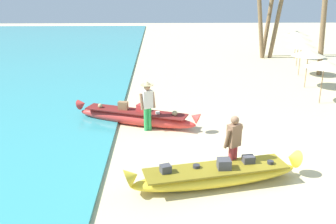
{
  "coord_description": "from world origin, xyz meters",
  "views": [
    {
      "loc": [
        -2.45,
        -9.76,
        4.96
      ],
      "look_at": [
        -2.15,
        1.94,
        0.9
      ],
      "focal_mm": 39.8,
      "sensor_mm": 36.0,
      "label": 1
    }
  ],
  "objects_px": {
    "boat_red_midground": "(136,117)",
    "person_tourist_customer": "(233,143)",
    "boat_yellow_foreground": "(216,175)",
    "person_vendor_hatted": "(147,102)"
  },
  "relations": [
    {
      "from": "person_vendor_hatted",
      "to": "person_tourist_customer",
      "type": "height_order",
      "value": "person_vendor_hatted"
    },
    {
      "from": "person_tourist_customer",
      "to": "person_vendor_hatted",
      "type": "bearing_deg",
      "value": 125.12
    },
    {
      "from": "boat_yellow_foreground",
      "to": "person_vendor_hatted",
      "type": "bearing_deg",
      "value": 115.86
    },
    {
      "from": "boat_red_midground",
      "to": "person_vendor_hatted",
      "type": "bearing_deg",
      "value": -50.91
    },
    {
      "from": "boat_yellow_foreground",
      "to": "person_tourist_customer",
      "type": "distance_m",
      "value": 0.98
    },
    {
      "from": "boat_red_midground",
      "to": "person_vendor_hatted",
      "type": "xyz_separation_m",
      "value": [
        0.46,
        -0.56,
        0.74
      ]
    },
    {
      "from": "boat_red_midground",
      "to": "person_tourist_customer",
      "type": "height_order",
      "value": "person_tourist_customer"
    },
    {
      "from": "boat_yellow_foreground",
      "to": "person_vendor_hatted",
      "type": "distance_m",
      "value": 4.34
    },
    {
      "from": "boat_red_midground",
      "to": "person_vendor_hatted",
      "type": "height_order",
      "value": "person_vendor_hatted"
    },
    {
      "from": "boat_yellow_foreground",
      "to": "person_tourist_customer",
      "type": "height_order",
      "value": "person_tourist_customer"
    }
  ]
}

